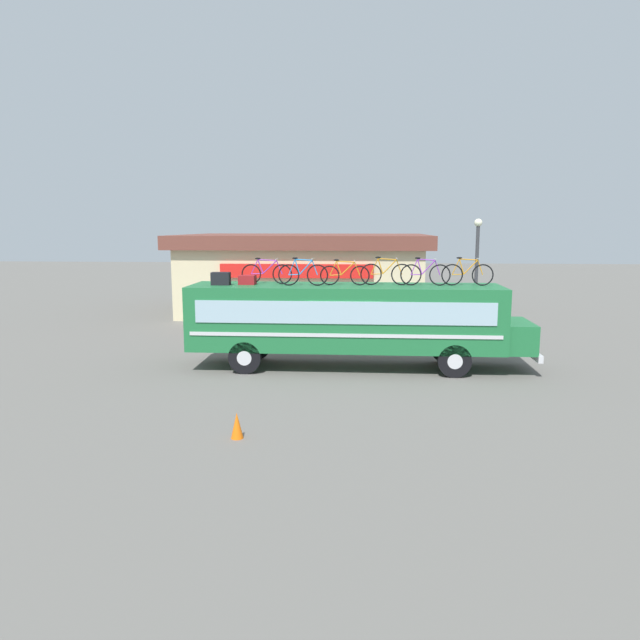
% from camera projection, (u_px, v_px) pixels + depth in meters
% --- Properties ---
extents(ground_plane, '(120.00, 120.00, 0.00)m').
position_uv_depth(ground_plane, '(345.00, 367.00, 20.81)').
color(ground_plane, '#605E59').
extents(bus, '(11.75, 2.52, 2.88)m').
position_uv_depth(bus, '(351.00, 318.00, 20.52)').
color(bus, '#1E6B38').
rests_on(bus, ground).
extents(luggage_bag_1, '(0.64, 0.34, 0.44)m').
position_uv_depth(luggage_bag_1, '(221.00, 279.00, 20.41)').
color(luggage_bag_1, black).
rests_on(luggage_bag_1, bus).
extents(luggage_bag_2, '(0.56, 0.50, 0.31)m').
position_uv_depth(luggage_bag_2, '(247.00, 280.00, 20.66)').
color(luggage_bag_2, maroon).
rests_on(luggage_bag_2, bus).
extents(rooftop_bicycle_1, '(1.78, 0.44, 0.92)m').
position_uv_depth(rooftop_bicycle_1, '(267.00, 273.00, 20.76)').
color(rooftop_bicycle_1, black).
rests_on(rooftop_bicycle_1, bus).
extents(rooftop_bicycle_2, '(1.70, 0.44, 0.96)m').
position_uv_depth(rooftop_bicycle_2, '(303.00, 274.00, 20.17)').
color(rooftop_bicycle_2, black).
rests_on(rooftop_bicycle_2, bus).
extents(rooftop_bicycle_3, '(1.70, 0.44, 0.89)m').
position_uv_depth(rooftop_bicycle_3, '(345.00, 274.00, 20.32)').
color(rooftop_bicycle_3, black).
rests_on(rooftop_bicycle_3, bus).
extents(rooftop_bicycle_4, '(1.79, 0.44, 0.97)m').
position_uv_depth(rooftop_bicycle_4, '(386.00, 273.00, 20.36)').
color(rooftop_bicycle_4, black).
rests_on(rooftop_bicycle_4, bus).
extents(rooftop_bicycle_5, '(1.70, 0.44, 0.96)m').
position_uv_depth(rooftop_bicycle_5, '(425.00, 274.00, 20.22)').
color(rooftop_bicycle_5, black).
rests_on(rooftop_bicycle_5, bus).
extents(rooftop_bicycle_6, '(1.75, 0.44, 0.97)m').
position_uv_depth(rooftop_bicycle_6, '(467.00, 274.00, 20.19)').
color(rooftop_bicycle_6, black).
rests_on(rooftop_bicycle_6, bus).
extents(roadside_building, '(13.97, 9.99, 4.40)m').
position_uv_depth(roadside_building, '(305.00, 272.00, 34.70)').
color(roadside_building, beige).
rests_on(roadside_building, ground).
extents(traffic_cone, '(0.29, 0.29, 0.62)m').
position_uv_depth(traffic_cone, '(237.00, 425.00, 13.82)').
color(traffic_cone, orange).
rests_on(traffic_cone, ground).
extents(street_lamp, '(0.32, 0.32, 5.18)m').
position_uv_depth(street_lamp, '(476.00, 271.00, 23.97)').
color(street_lamp, '#38383D').
rests_on(street_lamp, ground).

